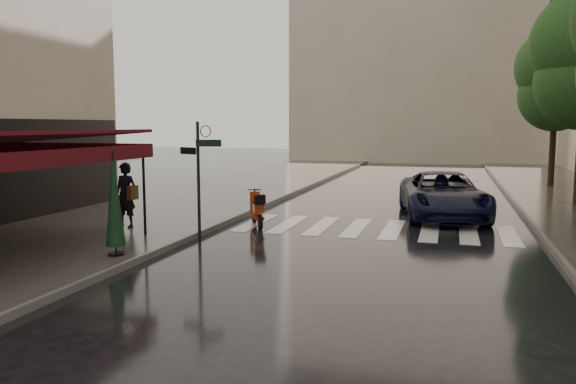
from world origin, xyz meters
The scene contains 12 objects.
ground centered at (0.00, 0.00, 0.00)m, with size 120.00×120.00×0.00m, color black.
sidewalk_near centered at (-4.50, 12.00, 0.06)m, with size 6.00×60.00×0.12m, color #38332D.
curb_near centered at (-1.45, 12.00, 0.07)m, with size 0.12×60.00×0.16m, color #595651.
curb_far centered at (7.45, 12.00, 0.07)m, with size 0.12×60.00×0.16m, color #595651.
crosswalk centered at (2.98, 6.00, 0.01)m, with size 7.85×3.20×0.01m.
signpost centered at (-1.19, 3.00, 1.83)m, with size 1.17×0.29×3.10m.
backdrop_building centered at (3.00, 38.00, 10.00)m, with size 22.00×6.00×20.00m, color tan.
tree_far centered at (9.70, 19.00, 5.46)m, with size 3.80×3.80×8.16m.
pedestrian_with_umbrella centered at (-3.77, 3.63, 1.81)m, with size 1.18×1.19×2.55m.
scooter centered at (-0.45, 5.44, 0.49)m, with size 0.90×1.45×1.05m.
parked_car centered at (4.86, 8.66, 0.75)m, with size 2.48×5.37×1.49m, color black.
parasol_back centered at (-2.06, 0.50, 1.36)m, with size 0.43×0.43×2.30m.
Camera 1 is at (5.05, -10.22, 3.00)m, focal length 35.00 mm.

